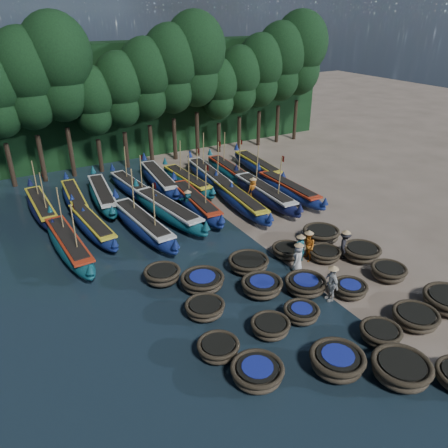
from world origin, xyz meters
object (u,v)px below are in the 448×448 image
long_boat_16 (230,171)px  long_boat_4 (168,210)px  coracle_16 (262,286)px  long_boat_2 (92,225)px  long_boat_10 (75,198)px  fisherman_1 (300,246)px  coracle_21 (203,281)px  coracle_17 (305,285)px  long_boat_9 (41,207)px  fisherman_5 (188,201)px  coracle_18 (325,254)px  coracle_24 (321,235)px  long_boat_3 (143,224)px  coracle_22 (248,263)px  coracle_2 (401,369)px  fisherman_3 (345,244)px  long_boat_7 (264,193)px  long_boat_15 (209,175)px  long_boat_13 (159,179)px  coracle_8 (415,318)px  coracle_20 (162,275)px  long_boat_11 (102,195)px  long_boat_1 (69,244)px  coracle_10 (218,348)px  coracle_7 (380,334)px  coracle_23 (288,251)px  coracle_14 (389,272)px  long_boat_12 (133,187)px  fisherman_2 (308,246)px  coracle_19 (362,252)px  fisherman_0 (298,257)px  fisherman_4 (332,283)px  coracle_6 (337,361)px  coracle_12 (301,313)px  coracle_15 (205,308)px  long_boat_14 (187,181)px  coracle_5 (257,372)px  coracle_13 (350,289)px  long_boat_17 (258,166)px  long_boat_6 (240,201)px  coracle_11 (270,327)px

long_boat_16 → long_boat_4: bearing=-144.2°
coracle_16 → long_boat_2: long_boat_2 is taller
long_boat_10 → fisherman_1: bearing=-53.8°
coracle_21 → long_boat_2: size_ratio=0.33×
coracle_17 → long_boat_9: (-9.67, 15.91, 0.14)m
long_boat_9 → fisherman_5: size_ratio=4.78×
coracle_18 → coracle_24: bearing=54.9°
long_boat_3 → long_boat_9: 7.73m
coracle_21 → coracle_22: bearing=6.1°
coracle_2 → coracle_16: bearing=100.9°
long_boat_4 → fisherman_3: fisherman_3 is taller
long_boat_7 → long_boat_15: 5.66m
long_boat_3 → long_boat_9: (-4.98, 5.91, -0.05)m
long_boat_3 → long_boat_13: long_boat_3 is taller
long_boat_3 → coracle_21: bearing=-91.2°
coracle_8 → coracle_20: size_ratio=1.04×
long_boat_2 → long_boat_11: (1.92, 4.44, 0.05)m
long_boat_1 → coracle_10: bearing=-76.5°
coracle_7 → coracle_23: bearing=83.1°
coracle_14 → long_boat_12: (-7.56, 17.54, 0.13)m
coracle_10 → coracle_23: (7.20, 4.88, -0.01)m
coracle_23 → fisherman_2: (0.71, -0.84, 0.55)m
coracle_19 → fisherman_0: size_ratio=1.38×
long_boat_16 → fisherman_4: size_ratio=4.10×
fisherman_4 → long_boat_13: bearing=-162.4°
coracle_24 → long_boat_4: bearing=131.4°
long_boat_7 → coracle_20: bearing=-147.4°
coracle_6 → long_boat_13: size_ratio=0.28×
long_boat_13 → long_boat_1: bearing=-134.2°
long_boat_2 → fisherman_1: bearing=-49.7°
coracle_7 → coracle_8: 2.17m
coracle_7 → long_boat_1: (-9.63, 14.02, 0.18)m
coracle_12 → coracle_20: coracle_20 is taller
coracle_10 → fisherman_3: fisherman_3 is taller
coracle_17 → long_boat_15: (3.02, 15.73, 0.18)m
long_boat_4 → fisherman_5: (1.64, 0.29, 0.19)m
coracle_17 → fisherman_3: bearing=20.8°
coracle_15 → long_boat_14: bearing=67.3°
coracle_19 → long_boat_10: 19.75m
coracle_22 → coracle_23: coracle_22 is taller
coracle_5 → coracle_13: (6.96, 2.30, -0.04)m
coracle_13 → long_boat_15: (1.33, 17.04, 0.22)m
long_boat_10 → long_boat_17: size_ratio=0.90×
long_boat_6 → fisherman_4: fisherman_4 is taller
coracle_5 → coracle_22: 7.77m
long_boat_1 → long_boat_7: 13.93m
coracle_11 → long_boat_17: 20.61m
coracle_10 → long_boat_3: (1.19, 11.72, 0.23)m
long_boat_12 → long_boat_17: size_ratio=0.94×
long_boat_4 → fisherman_0: bearing=-78.6°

